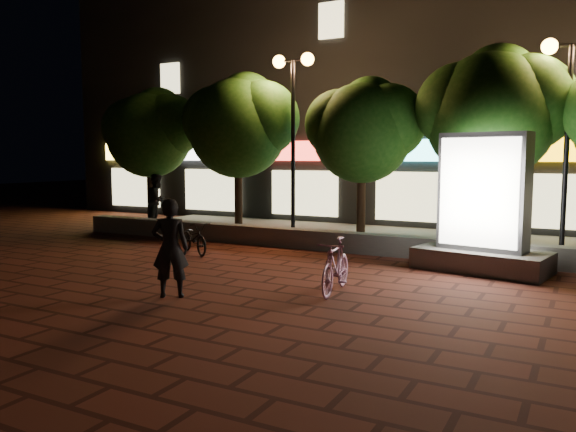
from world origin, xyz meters
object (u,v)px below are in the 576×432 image
Objects in this scene: tree_right at (494,108)px; ad_kiosk at (483,216)px; street_lamp_left at (293,99)px; rider at (170,248)px; street_lamp_right at (570,90)px; tree_mid at (365,126)px; pedestrian at (158,201)px; tree_far_left at (152,130)px; scooter_parked at (194,238)px; tree_left at (240,122)px; scooter_pink at (336,266)px.

tree_right is 1.75× the size of ad_kiosk.
street_lamp_left is 7.71m from rider.
street_lamp_right is at bearing -9.10° from tree_right.
tree_mid reaches higher than pedestrian.
tree_far_left is at bearing 177.24° from street_lamp_left.
scooter_parked is (-6.66, -1.14, -0.77)m from ad_kiosk.
tree_right reaches higher than tree_left.
tree_far_left is at bearing -180.00° from tree_left.
scooter_pink reaches higher than scooter_parked.
rider is at bearing -129.77° from street_lamp_right.
street_lamp_left reaches higher than tree_right.
street_lamp_right is (8.95, -0.26, 0.45)m from tree_left.
tree_far_left is 2.63× the size of pedestrian.
street_lamp_left is at bearing 12.05° from scooter_parked.
street_lamp_left reaches higher than tree_left.
rider is (-0.80, -7.18, -2.37)m from tree_mid.
tree_left is at bearing 44.75° from scooter_parked.
street_lamp_left is at bearing 180.00° from street_lamp_right.
tree_left is 2.05m from street_lamp_left.
tree_right is 3.38× the size of scooter_parked.
tree_far_left is 0.91× the size of tree_right.
tree_far_left is 10.11m from rider.
tree_right is 5.38m from street_lamp_left.
street_lamp_right is at bearing 55.16° from ad_kiosk.
street_lamp_left is at bearing -177.19° from tree_right.
ad_kiosk is at bearing -20.33° from street_lamp_left.
scooter_parked is (-6.46, -3.46, -3.17)m from tree_right.
street_lamp_left is 1.04× the size of street_lamp_right.
tree_right reaches higher than tree_far_left.
scooter_pink is 2.88m from rider.
rider is at bearing -46.99° from tree_far_left.
street_lamp_left is (1.95, -0.26, 0.58)m from tree_left.
tree_mid is 7.42m from pedestrian.
street_lamp_right is (12.45, -0.26, 0.60)m from tree_far_left.
street_lamp_right is at bearing -37.43° from scooter_parked.
rider is at bearing -66.03° from tree_left.
tree_far_left is 0.93× the size of street_lamp_right.
ad_kiosk is 1.93× the size of scooter_parked.
scooter_pink is 1.08× the size of scooter_parked.
scooter_parked is (4.35, -3.46, -2.90)m from tree_far_left.
tree_left is 2.78× the size of pedestrian.
ad_kiosk is at bearing -33.49° from tree_mid.
rider is at bearing -116.71° from scooter_parked.
street_lamp_left is (-2.05, -0.26, 0.81)m from tree_mid.
street_lamp_right is (1.64, -0.26, 0.33)m from tree_right.
ad_kiosk is at bearing -162.34° from rider.
street_lamp_left is 1.79× the size of ad_kiosk.
tree_left is at bearing 172.30° from street_lamp_left.
tree_far_left reaches higher than rider.
tree_mid is 6.42m from scooter_pink.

